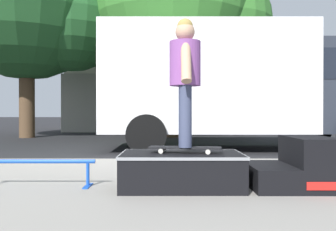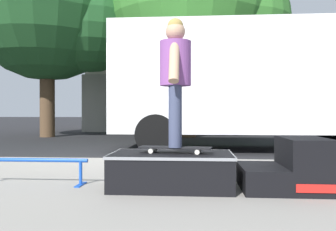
{
  "view_description": "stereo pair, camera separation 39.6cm",
  "coord_description": "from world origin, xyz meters",
  "px_view_note": "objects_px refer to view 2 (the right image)",
  "views": [
    {
      "loc": [
        1.82,
        -6.7,
        0.93
      ],
      "look_at": [
        1.82,
        -1.55,
        0.89
      ],
      "focal_mm": 37.55,
      "sensor_mm": 36.0,
      "label": 1
    },
    {
      "loc": [
        2.21,
        -6.69,
        0.93
      ],
      "look_at": [
        1.82,
        -1.55,
        0.89
      ],
      "focal_mm": 37.55,
      "sensor_mm": 36.0,
      "label": 2
    }
  ],
  "objects_px": {
    "street_tree_main": "(198,6)",
    "street_tree_neighbour": "(56,5)",
    "box_truck": "(255,82)",
    "skater_kid": "(175,71)",
    "kicker_ramp": "(291,168)",
    "skateboard": "(175,148)",
    "skate_box": "(172,169)",
    "grind_rail": "(32,165)"
  },
  "relations": [
    {
      "from": "skater_kid",
      "to": "street_tree_neighbour",
      "type": "height_order",
      "value": "street_tree_neighbour"
    },
    {
      "from": "street_tree_main",
      "to": "street_tree_neighbour",
      "type": "height_order",
      "value": "street_tree_main"
    },
    {
      "from": "street_tree_main",
      "to": "grind_rail",
      "type": "bearing_deg",
      "value": -101.59
    },
    {
      "from": "skater_kid",
      "to": "street_tree_main",
      "type": "height_order",
      "value": "street_tree_main"
    },
    {
      "from": "skater_kid",
      "to": "street_tree_main",
      "type": "relative_size",
      "value": 0.17
    },
    {
      "from": "skate_box",
      "to": "kicker_ramp",
      "type": "height_order",
      "value": "kicker_ramp"
    },
    {
      "from": "skate_box",
      "to": "street_tree_main",
      "type": "relative_size",
      "value": 0.16
    },
    {
      "from": "skater_kid",
      "to": "street_tree_neighbour",
      "type": "xyz_separation_m",
      "value": [
        -5.12,
        9.38,
        3.69
      ]
    },
    {
      "from": "skate_box",
      "to": "street_tree_main",
      "type": "xyz_separation_m",
      "value": [
        0.38,
        9.65,
        4.66
      ]
    },
    {
      "from": "grind_rail",
      "to": "box_truck",
      "type": "height_order",
      "value": "box_truck"
    },
    {
      "from": "kicker_ramp",
      "to": "skateboard",
      "type": "relative_size",
      "value": 1.1
    },
    {
      "from": "grind_rail",
      "to": "kicker_ramp",
      "type": "bearing_deg",
      "value": -1.08
    },
    {
      "from": "grind_rail",
      "to": "skater_kid",
      "type": "relative_size",
      "value": 0.93
    },
    {
      "from": "grind_rail",
      "to": "street_tree_main",
      "type": "relative_size",
      "value": 0.15
    },
    {
      "from": "skater_kid",
      "to": "box_truck",
      "type": "bearing_deg",
      "value": 71.53
    },
    {
      "from": "grind_rail",
      "to": "box_truck",
      "type": "relative_size",
      "value": 0.19
    },
    {
      "from": "street_tree_neighbour",
      "to": "skate_box",
      "type": "bearing_deg",
      "value": -61.53
    },
    {
      "from": "box_truck",
      "to": "street_tree_neighbour",
      "type": "distance_m",
      "value": 8.72
    },
    {
      "from": "kicker_ramp",
      "to": "grind_rail",
      "type": "bearing_deg",
      "value": 178.92
    },
    {
      "from": "skater_kid",
      "to": "box_truck",
      "type": "height_order",
      "value": "box_truck"
    },
    {
      "from": "skater_kid",
      "to": "box_truck",
      "type": "relative_size",
      "value": 0.2
    },
    {
      "from": "skate_box",
      "to": "skateboard",
      "type": "distance_m",
      "value": 0.23
    },
    {
      "from": "skateboard",
      "to": "box_truck",
      "type": "relative_size",
      "value": 0.12
    },
    {
      "from": "box_truck",
      "to": "street_tree_neighbour",
      "type": "relative_size",
      "value": 0.83
    },
    {
      "from": "box_truck",
      "to": "skater_kid",
      "type": "bearing_deg",
      "value": -108.47
    },
    {
      "from": "skate_box",
      "to": "kicker_ramp",
      "type": "distance_m",
      "value": 1.26
    },
    {
      "from": "kicker_ramp",
      "to": "skater_kid",
      "type": "distance_m",
      "value": 1.6
    },
    {
      "from": "grind_rail",
      "to": "street_tree_main",
      "type": "distance_m",
      "value": 10.84
    },
    {
      "from": "kicker_ramp",
      "to": "skateboard",
      "type": "bearing_deg",
      "value": -179.61
    },
    {
      "from": "skate_box",
      "to": "skateboard",
      "type": "relative_size",
      "value": 1.63
    },
    {
      "from": "kicker_ramp",
      "to": "street_tree_main",
      "type": "xyz_separation_m",
      "value": [
        -0.88,
        9.65,
        4.64
      ]
    },
    {
      "from": "box_truck",
      "to": "street_tree_neighbour",
      "type": "bearing_deg",
      "value": 148.02
    },
    {
      "from": "skate_box",
      "to": "skateboard",
      "type": "height_order",
      "value": "skateboard"
    },
    {
      "from": "grind_rail",
      "to": "street_tree_main",
      "type": "bearing_deg",
      "value": 78.41
    },
    {
      "from": "box_truck",
      "to": "skateboard",
      "type": "bearing_deg",
      "value": -108.47
    },
    {
      "from": "skateboard",
      "to": "street_tree_neighbour",
      "type": "height_order",
      "value": "street_tree_neighbour"
    },
    {
      "from": "kicker_ramp",
      "to": "skate_box",
      "type": "bearing_deg",
      "value": 179.98
    },
    {
      "from": "grind_rail",
      "to": "street_tree_neighbour",
      "type": "relative_size",
      "value": 0.15
    },
    {
      "from": "grind_rail",
      "to": "street_tree_neighbour",
      "type": "xyz_separation_m",
      "value": [
        -3.49,
        9.31,
        4.73
      ]
    },
    {
      "from": "skate_box",
      "to": "grind_rail",
      "type": "xyz_separation_m",
      "value": [
        -1.59,
        0.05,
        0.02
      ]
    },
    {
      "from": "box_truck",
      "to": "street_tree_neighbour",
      "type": "xyz_separation_m",
      "value": [
        -6.83,
        4.26,
        3.36
      ]
    },
    {
      "from": "skateboard",
      "to": "street_tree_neighbour",
      "type": "bearing_deg",
      "value": 118.64
    }
  ]
}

